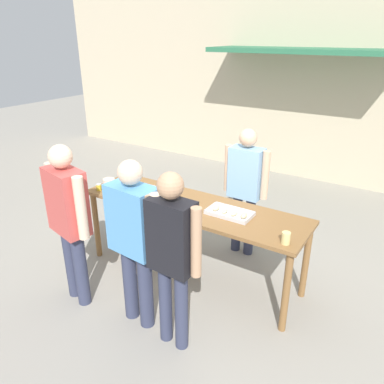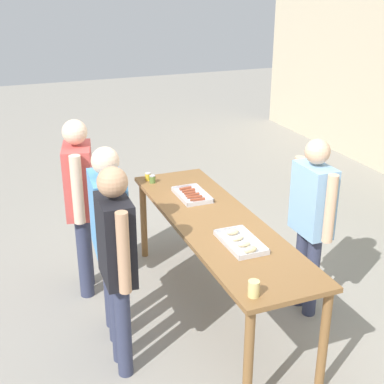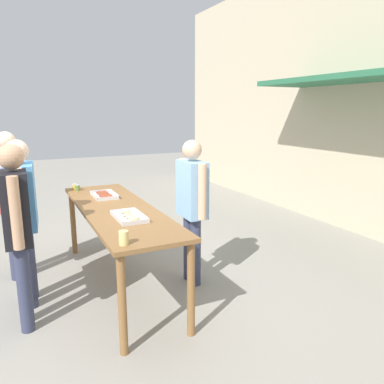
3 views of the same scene
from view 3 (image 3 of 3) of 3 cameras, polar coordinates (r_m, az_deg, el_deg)
ground_plane at (r=4.51m, az=-10.87°, el=-13.68°), size 24.00×24.00×0.00m
building_facade_back at (r=6.35m, az=26.51°, el=13.80°), size 12.00×1.11×4.50m
serving_table at (r=4.22m, az=-11.32°, el=-3.69°), size 2.60×0.74×0.92m
food_tray_sausages at (r=4.74m, az=-13.19°, el=-0.52°), size 0.44×0.27×0.04m
food_tray_buns at (r=3.74m, az=-9.52°, el=-3.72°), size 0.48×0.26×0.06m
condiment_jar_mustard at (r=5.25m, az=-17.42°, el=0.78°), size 0.06×0.06×0.08m
condiment_jar_ketchup at (r=5.17m, az=-17.06°, el=0.63°), size 0.06×0.06×0.08m
beer_cup at (r=3.03m, az=-10.37°, el=-6.89°), size 0.08×0.08×0.11m
person_server_behind_table at (r=4.18m, az=-0.00°, el=-1.17°), size 0.58×0.22×1.65m
person_customer_holding_hotdog at (r=4.81m, az=-25.89°, el=-0.11°), size 0.64×0.34×1.73m
person_customer_with_cup at (r=3.62m, az=-25.06°, el=-4.06°), size 0.57×0.23×1.69m
person_customer_waiting_in_line at (r=4.07m, az=-24.41°, el=-2.51°), size 0.68×0.30×1.69m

